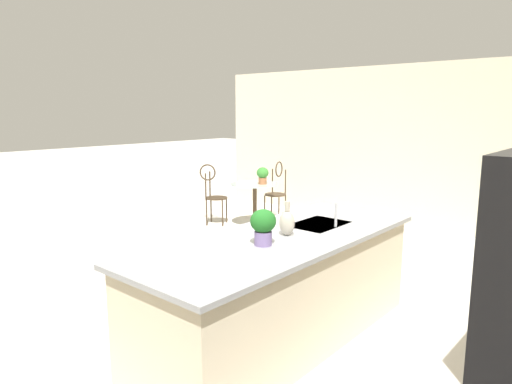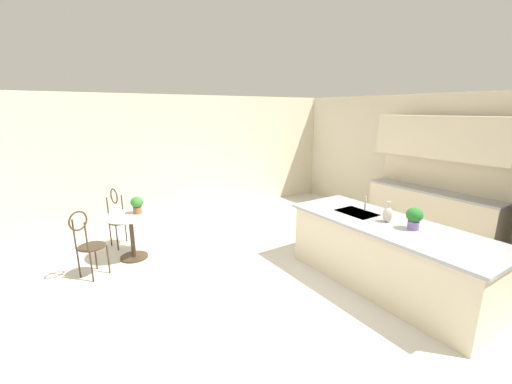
% 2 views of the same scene
% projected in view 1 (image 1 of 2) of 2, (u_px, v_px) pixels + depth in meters
% --- Properties ---
extents(ground_plane, '(40.00, 40.00, 0.00)m').
position_uv_depth(ground_plane, '(234.00, 302.00, 4.75)').
color(ground_plane, beige).
extents(wall_left_window, '(0.12, 7.80, 2.70)m').
position_uv_depth(wall_left_window, '(408.00, 147.00, 7.69)').
color(wall_left_window, beige).
rests_on(wall_left_window, ground).
extents(kitchen_island, '(2.80, 1.06, 0.92)m').
position_uv_depth(kitchen_island, '(282.00, 288.00, 3.90)').
color(kitchen_island, beige).
rests_on(kitchen_island, ground).
extents(bistro_table, '(0.80, 0.80, 0.74)m').
position_uv_depth(bistro_table, '(255.00, 201.00, 7.73)').
color(bistro_table, '#3D2D1E').
rests_on(bistro_table, ground).
extents(chair_near_window, '(0.51, 0.45, 1.04)m').
position_uv_depth(chair_near_window, '(277.00, 188.00, 8.27)').
color(chair_near_window, '#3D2D1E').
rests_on(chair_near_window, ground).
extents(chair_by_island, '(0.52, 0.52, 1.04)m').
position_uv_depth(chair_by_island, '(213.00, 191.00, 7.91)').
color(chair_by_island, '#3D2D1E').
rests_on(chair_by_island, ground).
extents(sink_faucet, '(0.02, 0.02, 0.22)m').
position_uv_depth(sink_faucet, '(336.00, 215.00, 4.09)').
color(sink_faucet, '#B2B5BA').
rests_on(sink_faucet, kitchen_island).
extents(potted_plant_on_table, '(0.20, 0.20, 0.28)m').
position_uv_depth(potted_plant_on_table, '(263.00, 175.00, 7.60)').
color(potted_plant_on_table, '#9E603D').
rests_on(potted_plant_on_table, bistro_table).
extents(potted_plant_counter_near, '(0.20, 0.20, 0.28)m').
position_uv_depth(potted_plant_counter_near, '(263.00, 225.00, 3.53)').
color(potted_plant_counter_near, '#7A669E').
rests_on(potted_plant_counter_near, kitchen_island).
extents(vase_on_counter, '(0.13, 0.13, 0.29)m').
position_uv_depth(vase_on_counter, '(287.00, 222.00, 3.82)').
color(vase_on_counter, '#BCB29E').
rests_on(vase_on_counter, kitchen_island).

